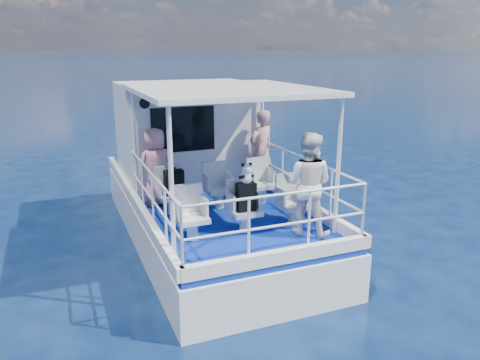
% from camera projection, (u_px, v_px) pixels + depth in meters
% --- Properties ---
extents(ground, '(2000.00, 2000.00, 0.00)m').
position_uv_depth(ground, '(223.00, 255.00, 8.97)').
color(ground, '#071637').
rests_on(ground, ground).
extents(hull, '(3.00, 7.00, 1.60)m').
position_uv_depth(hull, '(206.00, 236.00, 9.86)').
color(hull, white).
rests_on(hull, ground).
extents(deck, '(2.90, 6.90, 0.10)m').
position_uv_depth(deck, '(206.00, 198.00, 9.63)').
color(deck, navy).
rests_on(deck, hull).
extents(cabin, '(2.85, 2.00, 2.20)m').
position_uv_depth(cabin, '(187.00, 132.00, 10.48)').
color(cabin, white).
rests_on(cabin, deck).
extents(canopy, '(3.00, 3.20, 0.08)m').
position_uv_depth(canopy, '(225.00, 90.00, 7.94)').
color(canopy, white).
rests_on(canopy, cabin).
extents(canopy_posts, '(2.77, 2.97, 2.20)m').
position_uv_depth(canopy_posts, '(226.00, 156.00, 8.21)').
color(canopy_posts, white).
rests_on(canopy_posts, deck).
extents(railings, '(2.84, 3.59, 1.00)m').
position_uv_depth(railings, '(233.00, 193.00, 8.08)').
color(railings, white).
rests_on(railings, deck).
extents(seat_port_fwd, '(0.48, 0.46, 0.38)m').
position_uv_depth(seat_port_fwd, '(172.00, 203.00, 8.53)').
color(seat_port_fwd, silver).
rests_on(seat_port_fwd, deck).
extents(seat_center_fwd, '(0.48, 0.46, 0.38)m').
position_uv_depth(seat_center_fwd, '(219.00, 198.00, 8.85)').
color(seat_center_fwd, silver).
rests_on(seat_center_fwd, deck).
extents(seat_stbd_fwd, '(0.48, 0.46, 0.38)m').
position_uv_depth(seat_stbd_fwd, '(262.00, 192.00, 9.18)').
color(seat_stbd_fwd, silver).
rests_on(seat_stbd_fwd, deck).
extents(seat_port_aft, '(0.48, 0.46, 0.38)m').
position_uv_depth(seat_port_aft, '(192.00, 228.00, 7.37)').
color(seat_port_aft, silver).
rests_on(seat_port_aft, deck).
extents(seat_center_aft, '(0.48, 0.46, 0.38)m').
position_uv_depth(seat_center_aft, '(245.00, 220.00, 7.69)').
color(seat_center_aft, silver).
rests_on(seat_center_aft, deck).
extents(seat_stbd_aft, '(0.48, 0.46, 0.38)m').
position_uv_depth(seat_stbd_aft, '(293.00, 213.00, 8.02)').
color(seat_stbd_aft, silver).
rests_on(seat_stbd_aft, deck).
extents(passenger_port_fwd, '(0.64, 0.52, 1.50)m').
position_uv_depth(passenger_port_fwd, '(156.00, 167.00, 8.84)').
color(passenger_port_fwd, '#D5898F').
rests_on(passenger_port_fwd, deck).
extents(passenger_stbd_fwd, '(0.72, 0.59, 1.70)m').
position_uv_depth(passenger_stbd_fwd, '(261.00, 150.00, 9.85)').
color(passenger_stbd_fwd, '#DD968F').
rests_on(passenger_stbd_fwd, deck).
extents(passenger_stbd_aft, '(1.03, 1.02, 1.67)m').
position_uv_depth(passenger_stbd_aft, '(307.00, 184.00, 7.44)').
color(passenger_stbd_aft, white).
rests_on(passenger_stbd_aft, deck).
extents(backpack_port, '(0.34, 0.19, 0.45)m').
position_uv_depth(backpack_port, '(174.00, 182.00, 8.37)').
color(backpack_port, black).
rests_on(backpack_port, seat_port_fwd).
extents(backpack_center, '(0.31, 0.17, 0.47)m').
position_uv_depth(backpack_center, '(246.00, 197.00, 7.53)').
color(backpack_center, black).
rests_on(backpack_center, seat_center_aft).
extents(compact_camera, '(0.09, 0.06, 0.06)m').
position_uv_depth(compact_camera, '(173.00, 169.00, 8.31)').
color(compact_camera, black).
rests_on(compact_camera, backpack_port).
extents(panda, '(0.22, 0.18, 0.33)m').
position_uv_depth(panda, '(247.00, 173.00, 7.41)').
color(panda, white).
rests_on(panda, backpack_center).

